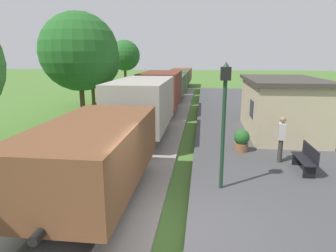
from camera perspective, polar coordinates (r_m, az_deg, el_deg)
The scene contains 15 objects.
ground_plane at distance 7.48m, azimuth 1.87°, elevation -19.99°, with size 160.00×160.00×0.00m, color #47702D.
platform_slab at distance 7.87m, azimuth 27.20°, elevation -18.69°, with size 6.00×60.00×0.25m, color #424244.
track_ballast at distance 7.97m, azimuth -16.48°, elevation -17.76°, with size 3.80×60.00×0.12m, color gray.
rail_near at distance 7.67m, azimuth -11.35°, elevation -17.64°, with size 0.07×60.00×0.14m, color slate.
rail_far at distance 8.20m, azimuth -21.37°, elevation -16.19°, with size 0.07×60.00×0.14m, color slate.
freight_train at distance 23.63m, azimuth -0.39°, elevation 7.10°, with size 2.50×39.20×2.72m.
station_hut at distance 15.81m, azimuth 20.93°, elevation 3.59°, with size 3.50×5.80×2.78m.
bench_near_hut at distance 11.13m, azimuth 25.02°, elevation -5.63°, with size 0.42×1.50×0.91m.
bench_down_platform at distance 21.01m, azimuth 16.35°, elevation 3.59°, with size 0.42×1.50×0.91m.
person_waiting at distance 11.67m, azimuth 20.93°, elevation -2.04°, with size 0.30×0.41×1.71m.
potted_planter at distance 12.58m, azimuth 13.94°, elevation -2.62°, with size 0.64×0.64×0.92m.
lamp_post_near at distance 8.48m, azimuth 10.78°, elevation 4.27°, with size 0.28×0.28×3.70m.
tree_trackside_far at distance 18.13m, azimuth -16.71°, elevation 13.47°, with size 4.44×4.44×6.53m.
tree_field_left at distance 25.42m, azimuth -14.53°, elevation 12.13°, with size 4.65×4.65×6.05m.
tree_field_distant at distance 32.86m, azimuth -8.32°, elevation 13.24°, with size 3.24×3.24×5.72m.
Camera 1 is at (0.50, -6.22, 4.12)m, focal length 31.73 mm.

